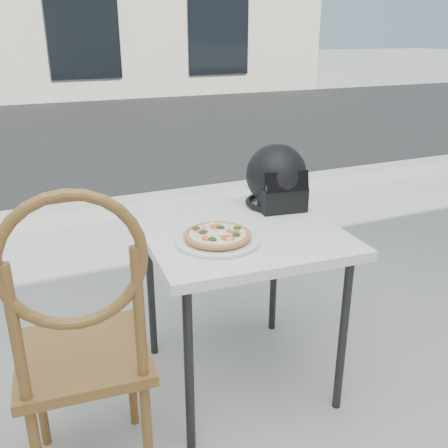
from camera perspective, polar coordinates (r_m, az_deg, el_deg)
name	(u,v)px	position (r m, az deg, el deg)	size (l,w,h in m)	color
street_asphalt	(24,137)	(8.33, -21.88, 9.17)	(30.00, 8.00, 0.00)	black
curb	(55,216)	(4.44, -18.77, 0.92)	(30.00, 0.25, 0.12)	gray
cafe_table_main	(240,243)	(2.08, 1.83, -2.20)	(0.84, 0.84, 0.75)	silver
plate	(217,240)	(1.92, -0.75, -1.82)	(0.39, 0.39, 0.02)	silver
pizza	(217,235)	(1.91, -0.75, -1.23)	(0.32, 0.32, 0.03)	#BD7845
helmet	(277,179)	(2.30, 6.08, 5.11)	(0.32, 0.33, 0.29)	black
cafe_chair_main	(81,332)	(1.66, -16.07, -11.82)	(0.47, 0.47, 1.13)	brown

